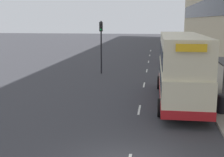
# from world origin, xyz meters

# --- Properties ---
(pavement) EXTENTS (5.00, 93.00, 0.14)m
(pavement) POSITION_xyz_m (6.50, 38.50, 0.07)
(pavement) COLOR gray
(pavement) RESTS_ON ground_plane
(terrace_facade) EXTENTS (3.10, 93.00, 15.96)m
(terrace_facade) POSITION_xyz_m (10.49, 38.50, 7.97)
(terrace_facade) COLOR #C6B793
(terrace_facade) RESTS_ON ground_plane
(lane_mark_1) EXTENTS (0.12, 2.00, 0.01)m
(lane_mark_1) POSITION_xyz_m (0.00, 7.69, 0.01)
(lane_mark_1) COLOR silver
(lane_mark_1) RESTS_ON ground_plane
(lane_mark_2) EXTENTS (0.12, 2.00, 0.01)m
(lane_mark_2) POSITION_xyz_m (0.00, 14.91, 0.01)
(lane_mark_2) COLOR silver
(lane_mark_2) RESTS_ON ground_plane
(lane_mark_3) EXTENTS (0.12, 2.00, 0.01)m
(lane_mark_3) POSITION_xyz_m (0.00, 22.13, 0.01)
(lane_mark_3) COLOR silver
(lane_mark_3) RESTS_ON ground_plane
(lane_mark_4) EXTENTS (0.12, 2.00, 0.01)m
(lane_mark_4) POSITION_xyz_m (0.00, 29.35, 0.01)
(lane_mark_4) COLOR silver
(lane_mark_4) RESTS_ON ground_plane
(lane_mark_5) EXTENTS (0.12, 2.00, 0.01)m
(lane_mark_5) POSITION_xyz_m (0.00, 36.57, 0.01)
(lane_mark_5) COLOR silver
(lane_mark_5) RESTS_ON ground_plane
(lane_mark_6) EXTENTS (0.12, 2.00, 0.01)m
(lane_mark_6) POSITION_xyz_m (0.00, 43.79, 0.01)
(lane_mark_6) COLOR silver
(lane_mark_6) RESTS_ON ground_plane
(double_decker_bus_near) EXTENTS (2.85, 10.81, 4.30)m
(double_decker_bus_near) POSITION_xyz_m (2.47, 9.89, 2.28)
(double_decker_bus_near) COLOR beige
(double_decker_bus_near) RESTS_ON ground_plane
(car_0) EXTENTS (1.95, 4.40, 1.83)m
(car_0) POSITION_xyz_m (2.75, 27.82, 0.90)
(car_0) COLOR maroon
(car_0) RESTS_ON ground_plane
(litter_bin) EXTENTS (0.55, 0.55, 1.05)m
(litter_bin) POSITION_xyz_m (4.55, 7.22, 0.67)
(litter_bin) COLOR black
(litter_bin) RESTS_ON ground_plane
(traffic_light_far_kerb) EXTENTS (0.30, 0.32, 5.11)m
(traffic_light_far_kerb) POSITION_xyz_m (-4.40, 19.86, 3.43)
(traffic_light_far_kerb) COLOR black
(traffic_light_far_kerb) RESTS_ON ground_plane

